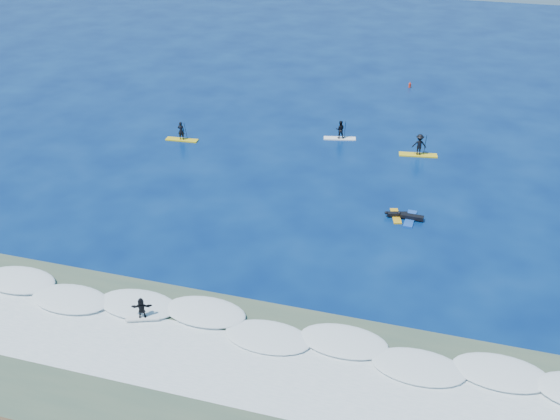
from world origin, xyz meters
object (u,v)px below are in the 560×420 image
(sup_paddler_left, at_px, (181,134))
(prone_paddler_near, at_px, (396,215))
(prone_paddler_far, at_px, (410,217))
(wave_surfer, at_px, (142,309))
(sup_paddler_right, at_px, (419,146))
(marker_buoy, at_px, (410,85))
(sup_paddler_center, at_px, (340,131))

(sup_paddler_left, relative_size, prone_paddler_near, 1.37)
(sup_paddler_left, bearing_deg, prone_paddler_far, -25.39)
(prone_paddler_far, distance_m, wave_surfer, 20.15)
(prone_paddler_far, height_order, wave_surfer, wave_surfer)
(prone_paddler_near, bearing_deg, sup_paddler_right, -18.30)
(sup_paddler_left, xyz_separation_m, prone_paddler_near, (20.16, -8.15, -0.49))
(prone_paddler_near, relative_size, prone_paddler_far, 0.90)
(sup_paddler_left, bearing_deg, marker_buoy, 43.28)
(prone_paddler_near, relative_size, marker_buoy, 3.25)
(prone_paddler_near, bearing_deg, prone_paddler_far, -110.26)
(sup_paddler_left, distance_m, prone_paddler_far, 22.74)
(sup_paddler_left, xyz_separation_m, wave_surfer, (7.88, -23.35, 0.14))
(prone_paddler_near, bearing_deg, wave_surfer, 125.96)
(sup_paddler_left, distance_m, wave_surfer, 24.64)
(sup_paddler_left, bearing_deg, prone_paddler_near, -26.14)
(sup_paddler_right, height_order, prone_paddler_far, sup_paddler_right)
(sup_paddler_left, relative_size, sup_paddler_center, 1.00)
(sup_paddler_left, bearing_deg, sup_paddler_center, 12.96)
(wave_surfer, distance_m, marker_buoy, 44.52)
(sup_paddler_center, distance_m, sup_paddler_right, 7.31)
(sup_paddler_center, bearing_deg, sup_paddler_right, -24.51)
(sup_paddler_center, distance_m, marker_buoy, 16.43)
(sup_paddler_center, height_order, prone_paddler_far, sup_paddler_center)
(sup_paddler_left, bearing_deg, sup_paddler_right, 3.07)
(wave_surfer, bearing_deg, sup_paddler_right, 43.11)
(prone_paddler_near, distance_m, prone_paddler_far, 1.03)
(sup_paddler_center, distance_m, prone_paddler_far, 14.56)
(sup_paddler_center, relative_size, prone_paddler_near, 1.37)
(sup_paddler_center, height_order, prone_paddler_near, sup_paddler_center)
(prone_paddler_far, bearing_deg, prone_paddler_near, 88.17)
(sup_paddler_center, bearing_deg, prone_paddler_near, -74.23)
(prone_paddler_near, height_order, prone_paddler_far, prone_paddler_far)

